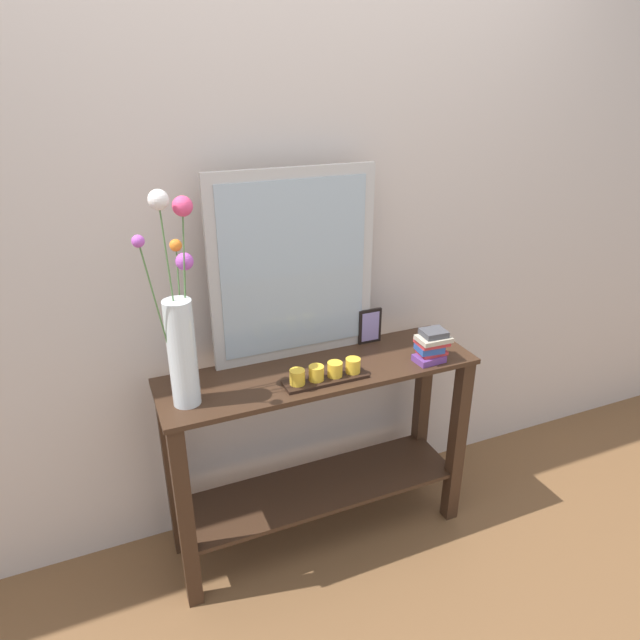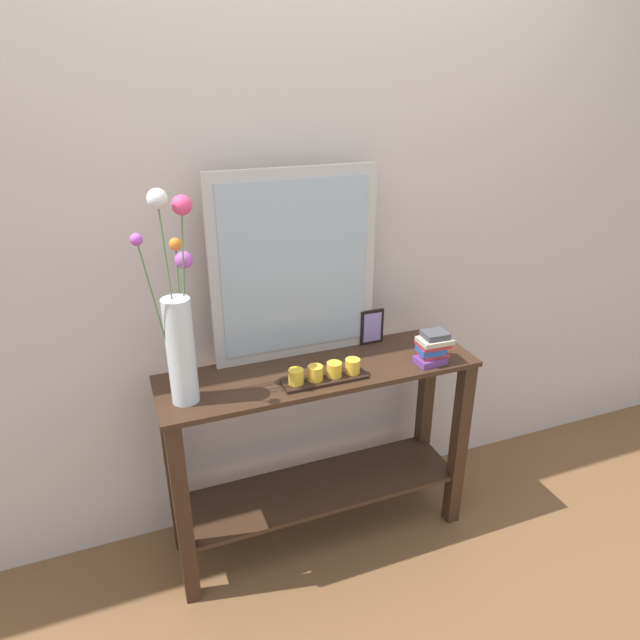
% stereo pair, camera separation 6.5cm
% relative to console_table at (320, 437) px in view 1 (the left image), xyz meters
% --- Properties ---
extents(ground_plane, '(7.00, 6.00, 0.02)m').
position_rel_console_table_xyz_m(ground_plane, '(0.00, 0.00, -0.51)').
color(ground_plane, brown).
extents(wall_back, '(6.40, 0.08, 2.70)m').
position_rel_console_table_xyz_m(wall_back, '(0.00, 0.30, 0.85)').
color(wall_back, beige).
rests_on(wall_back, ground).
extents(console_table, '(1.23, 0.36, 0.81)m').
position_rel_console_table_xyz_m(console_table, '(0.00, 0.00, 0.00)').
color(console_table, '#382316').
rests_on(console_table, ground).
extents(mirror_leaning, '(0.65, 0.03, 0.74)m').
position_rel_console_table_xyz_m(mirror_leaning, '(-0.04, 0.15, 0.69)').
color(mirror_leaning, '#B7B2AD').
rests_on(mirror_leaning, console_table).
extents(tall_vase_left, '(0.20, 0.17, 0.73)m').
position_rel_console_table_xyz_m(tall_vase_left, '(-0.51, -0.04, 0.59)').
color(tall_vase_left, silver).
rests_on(tall_vase_left, console_table).
extents(candle_tray, '(0.32, 0.09, 0.07)m').
position_rel_console_table_xyz_m(candle_tray, '(-0.02, -0.09, 0.35)').
color(candle_tray, black).
rests_on(candle_tray, console_table).
extents(picture_frame_small, '(0.10, 0.01, 0.15)m').
position_rel_console_table_xyz_m(picture_frame_small, '(0.28, 0.13, 0.39)').
color(picture_frame_small, black).
rests_on(picture_frame_small, console_table).
extents(book_stack, '(0.14, 0.10, 0.13)m').
position_rel_console_table_xyz_m(book_stack, '(0.43, -0.11, 0.38)').
color(book_stack, '#663884').
rests_on(book_stack, console_table).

